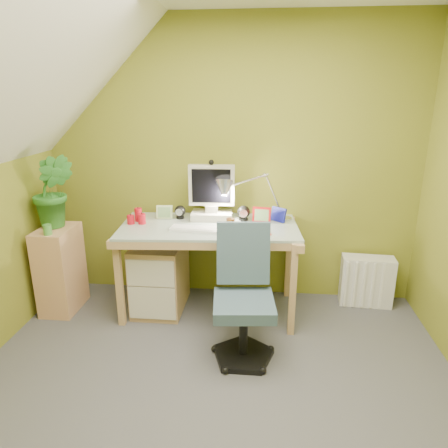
# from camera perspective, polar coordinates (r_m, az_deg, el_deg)

# --- Properties ---
(floor) EXTENTS (3.20, 3.20, 0.01)m
(floor) POSITION_cam_1_polar(r_m,az_deg,el_deg) (2.64, -2.39, -25.11)
(floor) COLOR #4B4B50
(floor) RESTS_ON ground
(wall_back) EXTENTS (3.20, 0.01, 2.40)m
(wall_back) POSITION_cam_1_polar(r_m,az_deg,el_deg) (3.57, 0.97, 8.32)
(wall_back) COLOR olive
(wall_back) RESTS_ON floor
(desk) EXTENTS (1.47, 0.82, 0.76)m
(desk) POSITION_cam_1_polar(r_m,az_deg,el_deg) (3.47, -2.00, -6.15)
(desk) COLOR tan
(desk) RESTS_ON floor
(monitor) EXTENTS (0.36, 0.22, 0.47)m
(monitor) POSITION_cam_1_polar(r_m,az_deg,el_deg) (3.44, -1.71, 4.54)
(monitor) COLOR #BBB9A8
(monitor) RESTS_ON desk
(speaker_left) EXTENTS (0.10, 0.10, 0.11)m
(speaker_left) POSITION_cam_1_polar(r_m,az_deg,el_deg) (3.51, -6.11, 1.67)
(speaker_left) COLOR black
(speaker_left) RESTS_ON desk
(speaker_right) EXTENTS (0.11, 0.11, 0.13)m
(speaker_right) POSITION_cam_1_polar(r_m,az_deg,el_deg) (3.44, 2.74, 1.54)
(speaker_right) COLOR black
(speaker_right) RESTS_ON desk
(keyboard) EXTENTS (0.42, 0.17, 0.02)m
(keyboard) POSITION_cam_1_polar(r_m,az_deg,el_deg) (3.21, -3.82, -0.70)
(keyboard) COLOR white
(keyboard) RESTS_ON desk
(mousepad) EXTENTS (0.24, 0.19, 0.01)m
(mousepad) POSITION_cam_1_polar(r_m,az_deg,el_deg) (3.17, 4.41, -1.09)
(mousepad) COLOR red
(mousepad) RESTS_ON desk
(mouse) EXTENTS (0.13, 0.10, 0.04)m
(mouse) POSITION_cam_1_polar(r_m,az_deg,el_deg) (3.16, 4.42, -0.80)
(mouse) COLOR white
(mouse) RESTS_ON mousepad
(amber_tumbler) EXTENTS (0.07, 0.07, 0.09)m
(amber_tumbler) POSITION_cam_1_polar(r_m,az_deg,el_deg) (3.22, 0.90, 0.03)
(amber_tumbler) COLOR brown
(amber_tumbler) RESTS_ON desk
(candle_cluster) EXTENTS (0.15, 0.13, 0.11)m
(candle_cluster) POSITION_cam_1_polar(r_m,az_deg,el_deg) (3.45, -11.97, 1.08)
(candle_cluster) COLOR red
(candle_cluster) RESTS_ON desk
(photo_frame_red) EXTENTS (0.15, 0.04, 0.13)m
(photo_frame_red) POSITION_cam_1_polar(r_m,az_deg,el_deg) (3.40, 5.23, 1.28)
(photo_frame_red) COLOR red
(photo_frame_red) RESTS_ON desk
(photo_frame_blue) EXTENTS (0.12, 0.10, 0.12)m
(photo_frame_blue) POSITION_cam_1_polar(r_m,az_deg,el_deg) (3.44, 7.57, 1.32)
(photo_frame_blue) COLOR navy
(photo_frame_blue) RESTS_ON desk
(photo_frame_green) EXTENTS (0.14, 0.03, 0.12)m
(photo_frame_green) POSITION_cam_1_polar(r_m,az_deg,el_deg) (3.52, -8.25, 1.65)
(photo_frame_green) COLOR #B7D08F
(photo_frame_green) RESTS_ON desk
(desk_lamp) EXTENTS (0.58, 0.34, 0.59)m
(desk_lamp) POSITION_cam_1_polar(r_m,az_deg,el_deg) (3.40, 5.86, 5.26)
(desk_lamp) COLOR #B3B3B8
(desk_lamp) RESTS_ON desk
(side_ledge) EXTENTS (0.27, 0.42, 0.73)m
(side_ledge) POSITION_cam_1_polar(r_m,az_deg,el_deg) (3.75, -21.70, -5.85)
(side_ledge) COLOR tan
(side_ledge) RESTS_ON floor
(potted_plant) EXTENTS (0.38, 0.33, 0.60)m
(potted_plant) POSITION_cam_1_polar(r_m,az_deg,el_deg) (3.60, -22.56, 4.24)
(potted_plant) COLOR #2E7527
(potted_plant) RESTS_ON side_ledge
(green_cup) EXTENTS (0.06, 0.06, 0.08)m
(green_cup) POSITION_cam_1_polar(r_m,az_deg,el_deg) (3.48, -23.26, -0.72)
(green_cup) COLOR #4C953E
(green_cup) RESTS_ON side_ledge
(task_chair) EXTENTS (0.51, 0.51, 0.84)m
(task_chair) POSITION_cam_1_polar(r_m,az_deg,el_deg) (2.84, 2.77, -11.13)
(task_chair) COLOR #3A505F
(task_chair) RESTS_ON floor
(radiator) EXTENTS (0.45, 0.20, 0.44)m
(radiator) POSITION_cam_1_polar(r_m,az_deg,el_deg) (3.83, 19.13, -7.46)
(radiator) COLOR silver
(radiator) RESTS_ON floor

